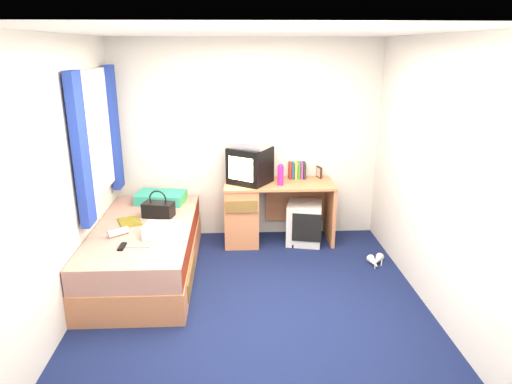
{
  "coord_description": "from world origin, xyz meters",
  "views": [
    {
      "loc": [
        -0.15,
        -3.74,
        2.3
      ],
      "look_at": [
        0.06,
        0.7,
        0.87
      ],
      "focal_mm": 32.0,
      "sensor_mm": 36.0,
      "label": 1
    }
  ],
  "objects_px": {
    "water_bottle": "(118,232)",
    "colour_swatch_fan": "(138,246)",
    "magazine": "(129,222)",
    "white_heels": "(376,261)",
    "picture_frame": "(319,172)",
    "aerosol_can": "(269,175)",
    "crt_tv": "(250,165)",
    "bed": "(146,250)",
    "pillow": "(161,198)",
    "desk": "(256,210)",
    "pink_water_bottle": "(281,176)",
    "storage_cube": "(304,223)",
    "vcr": "(250,144)",
    "remote_control": "(122,247)",
    "handbag": "(158,209)",
    "towel": "(162,230)"
  },
  "relations": [
    {
      "from": "water_bottle",
      "to": "colour_swatch_fan",
      "type": "bearing_deg",
      "value": -48.44
    },
    {
      "from": "magazine",
      "to": "white_heels",
      "type": "distance_m",
      "value": 2.69
    },
    {
      "from": "picture_frame",
      "to": "colour_swatch_fan",
      "type": "height_order",
      "value": "picture_frame"
    },
    {
      "from": "aerosol_can",
      "to": "crt_tv",
      "type": "bearing_deg",
      "value": -174.71
    },
    {
      "from": "bed",
      "to": "pillow",
      "type": "height_order",
      "value": "pillow"
    },
    {
      "from": "pillow",
      "to": "bed",
      "type": "bearing_deg",
      "value": -95.53
    },
    {
      "from": "desk",
      "to": "white_heels",
      "type": "bearing_deg",
      "value": -29.11
    },
    {
      "from": "pink_water_bottle",
      "to": "bed",
      "type": "bearing_deg",
      "value": -155.49
    },
    {
      "from": "desk",
      "to": "water_bottle",
      "type": "height_order",
      "value": "desk"
    },
    {
      "from": "pillow",
      "to": "storage_cube",
      "type": "relative_size",
      "value": 1.09
    },
    {
      "from": "vcr",
      "to": "picture_frame",
      "type": "relative_size",
      "value": 3.0
    },
    {
      "from": "storage_cube",
      "to": "magazine",
      "type": "distance_m",
      "value": 2.06
    },
    {
      "from": "picture_frame",
      "to": "remote_control",
      "type": "height_order",
      "value": "picture_frame"
    },
    {
      "from": "bed",
      "to": "pink_water_bottle",
      "type": "bearing_deg",
      "value": 24.51
    },
    {
      "from": "bed",
      "to": "storage_cube",
      "type": "bearing_deg",
      "value": 21.98
    },
    {
      "from": "aerosol_can",
      "to": "white_heels",
      "type": "relative_size",
      "value": 0.61
    },
    {
      "from": "storage_cube",
      "to": "vcr",
      "type": "xyz_separation_m",
      "value": [
        -0.65,
        0.07,
        0.96
      ]
    },
    {
      "from": "pillow",
      "to": "colour_swatch_fan",
      "type": "xyz_separation_m",
      "value": [
        -0.02,
        -1.25,
        -0.05
      ]
    },
    {
      "from": "water_bottle",
      "to": "picture_frame",
      "type": "bearing_deg",
      "value": 29.04
    },
    {
      "from": "pillow",
      "to": "white_heels",
      "type": "bearing_deg",
      "value": -15.28
    },
    {
      "from": "crt_tv",
      "to": "handbag",
      "type": "distance_m",
      "value": 1.18
    },
    {
      "from": "storage_cube",
      "to": "towel",
      "type": "relative_size",
      "value": 1.53
    },
    {
      "from": "pink_water_bottle",
      "to": "water_bottle",
      "type": "height_order",
      "value": "pink_water_bottle"
    },
    {
      "from": "handbag",
      "to": "remote_control",
      "type": "bearing_deg",
      "value": -91.27
    },
    {
      "from": "handbag",
      "to": "picture_frame",
      "type": "bearing_deg",
      "value": 34.73
    },
    {
      "from": "pink_water_bottle",
      "to": "magazine",
      "type": "xyz_separation_m",
      "value": [
        -1.64,
        -0.57,
        -0.32
      ]
    },
    {
      "from": "crt_tv",
      "to": "water_bottle",
      "type": "distance_m",
      "value": 1.72
    },
    {
      "from": "desk",
      "to": "towel",
      "type": "bearing_deg",
      "value": -132.3
    },
    {
      "from": "crt_tv",
      "to": "pink_water_bottle",
      "type": "relative_size",
      "value": 2.54
    },
    {
      "from": "handbag",
      "to": "towel",
      "type": "height_order",
      "value": "handbag"
    },
    {
      "from": "pink_water_bottle",
      "to": "aerosol_can",
      "type": "relative_size",
      "value": 1.31
    },
    {
      "from": "remote_control",
      "to": "water_bottle",
      "type": "bearing_deg",
      "value": 111.23
    },
    {
      "from": "aerosol_can",
      "to": "towel",
      "type": "distance_m",
      "value": 1.57
    },
    {
      "from": "bed",
      "to": "storage_cube",
      "type": "height_order",
      "value": "bed"
    },
    {
      "from": "storage_cube",
      "to": "crt_tv",
      "type": "height_order",
      "value": "crt_tv"
    },
    {
      "from": "pillow",
      "to": "picture_frame",
      "type": "distance_m",
      "value": 1.93
    },
    {
      "from": "desk",
      "to": "picture_frame",
      "type": "relative_size",
      "value": 9.29
    },
    {
      "from": "pillow",
      "to": "water_bottle",
      "type": "distance_m",
      "value": 1.01
    },
    {
      "from": "vcr",
      "to": "pink_water_bottle",
      "type": "relative_size",
      "value": 1.86
    },
    {
      "from": "pillow",
      "to": "handbag",
      "type": "height_order",
      "value": "handbag"
    },
    {
      "from": "bed",
      "to": "handbag",
      "type": "distance_m",
      "value": 0.45
    },
    {
      "from": "picture_frame",
      "to": "magazine",
      "type": "height_order",
      "value": "picture_frame"
    },
    {
      "from": "handbag",
      "to": "towel",
      "type": "distance_m",
      "value": 0.53
    },
    {
      "from": "towel",
      "to": "white_heels",
      "type": "height_order",
      "value": "towel"
    },
    {
      "from": "white_heels",
      "to": "aerosol_can",
      "type": "bearing_deg",
      "value": 146.67
    },
    {
      "from": "storage_cube",
      "to": "towel",
      "type": "distance_m",
      "value": 1.86
    },
    {
      "from": "bed",
      "to": "remote_control",
      "type": "height_order",
      "value": "remote_control"
    },
    {
      "from": "handbag",
      "to": "towel",
      "type": "bearing_deg",
      "value": -63.57
    },
    {
      "from": "aerosol_can",
      "to": "water_bottle",
      "type": "distance_m",
      "value": 1.89
    },
    {
      "from": "magazine",
      "to": "aerosol_can",
      "type": "bearing_deg",
      "value": 24.9
    }
  ]
}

